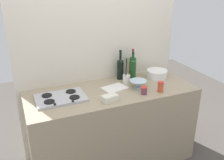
{
  "coord_description": "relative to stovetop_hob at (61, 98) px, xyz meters",
  "views": [
    {
      "loc": [
        -0.94,
        -2.21,
        2.01
      ],
      "look_at": [
        0.0,
        0.0,
        1.02
      ],
      "focal_mm": 40.02,
      "sensor_mm": 36.0,
      "label": 1
    }
  ],
  "objects": [
    {
      "name": "mixing_bowl",
      "position": [
        0.83,
        -0.06,
        0.03
      ],
      "size": [
        0.19,
        0.19,
        0.09
      ],
      "color": "silver",
      "rests_on": "counter_block"
    },
    {
      "name": "stovetop_hob",
      "position": [
        0.0,
        0.0,
        0.0
      ],
      "size": [
        0.49,
        0.32,
        0.04
      ],
      "color": "#B2B2B7",
      "rests_on": "counter_block"
    },
    {
      "name": "plate_stack",
      "position": [
        1.18,
        0.12,
        0.03
      ],
      "size": [
        0.25,
        0.25,
        0.09
      ],
      "color": "white",
      "rests_on": "counter_block"
    },
    {
      "name": "wine_bottle_leftmost",
      "position": [
        0.88,
        0.17,
        0.12
      ],
      "size": [
        0.07,
        0.07,
        0.33
      ],
      "color": "#19471E",
      "rests_on": "counter_block"
    },
    {
      "name": "backsplash_panel",
      "position": [
        0.54,
        0.37,
        0.38
      ],
      "size": [
        1.9,
        0.06,
        2.58
      ],
      "primitive_type": "cube",
      "color": "beige",
      "rests_on": "ground"
    },
    {
      "name": "butter_dish",
      "position": [
        0.43,
        -0.23,
        0.02
      ],
      "size": [
        0.17,
        0.12,
        0.06
      ],
      "primitive_type": "cube",
      "rotation": [
        0.0,
        0.0,
        0.18
      ],
      "color": "silver",
      "rests_on": "counter_block"
    },
    {
      "name": "utensil_crock",
      "position": [
        0.77,
        0.1,
        0.05
      ],
      "size": [
        0.08,
        0.09,
        0.31
      ],
      "color": "silver",
      "rests_on": "counter_block"
    },
    {
      "name": "condiment_jar_rear",
      "position": [
        0.81,
        -0.22,
        0.03
      ],
      "size": [
        0.07,
        0.07,
        0.08
      ],
      "color": "#66384C",
      "rests_on": "counter_block"
    },
    {
      "name": "ground_plane",
      "position": [
        0.54,
        -0.01,
        -0.91
      ],
      "size": [
        6.0,
        6.0,
        0.0
      ],
      "primitive_type": "plane",
      "color": "#47423D",
      "rests_on": "ground"
    },
    {
      "name": "counter_block",
      "position": [
        0.54,
        -0.01,
        -0.46
      ],
      "size": [
        1.8,
        0.7,
        0.9
      ],
      "primitive_type": "cube",
      "color": "tan",
      "rests_on": "ground"
    },
    {
      "name": "wine_bottle_mid_right",
      "position": [
        0.92,
        0.26,
        0.12
      ],
      "size": [
        0.08,
        0.08,
        0.34
      ],
      "color": "#19471E",
      "rests_on": "counter_block"
    },
    {
      "name": "wine_bottle_mid_left",
      "position": [
        0.76,
        0.26,
        0.12
      ],
      "size": [
        0.08,
        0.08,
        0.35
      ],
      "color": "black",
      "rests_on": "counter_block"
    },
    {
      "name": "cutting_board",
      "position": [
        0.58,
        0.01,
        -0.0
      ],
      "size": [
        0.29,
        0.23,
        0.02
      ],
      "primitive_type": "cube",
      "rotation": [
        0.0,
        0.0,
        0.22
      ],
      "color": "silver",
      "rests_on": "counter_block"
    },
    {
      "name": "condiment_jar_front",
      "position": [
        1.0,
        -0.23,
        0.04
      ],
      "size": [
        0.06,
        0.06,
        0.11
      ],
      "color": "#C64C2D",
      "rests_on": "counter_block"
    }
  ]
}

